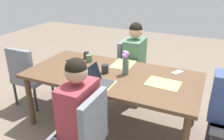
% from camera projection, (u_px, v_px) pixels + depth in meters
% --- Properties ---
extents(ground_plane, '(10.00, 10.00, 0.00)m').
position_uv_depth(ground_plane, '(112.00, 124.00, 3.04)').
color(ground_plane, '#756656').
extents(dining_table, '(2.06, 1.00, 0.73)m').
position_uv_depth(dining_table, '(112.00, 79.00, 2.78)').
color(dining_table, brown).
rests_on(dining_table, ground_plane).
extents(chair_near_left_near, '(0.44, 0.44, 0.90)m').
position_uv_depth(chair_near_left_near, '(83.00, 133.00, 2.10)').
color(chair_near_left_near, slate).
rests_on(chair_near_left_near, ground_plane).
extents(person_near_left_near, '(0.36, 0.40, 1.19)m').
position_uv_depth(person_near_left_near, '(80.00, 124.00, 2.17)').
color(person_near_left_near, '#2D2D33').
rests_on(person_near_left_near, ground_plane).
extents(chair_far_left_mid, '(0.44, 0.44, 0.90)m').
position_uv_depth(chair_far_left_mid, '(131.00, 66.00, 3.57)').
color(chair_far_left_mid, slate).
rests_on(chair_far_left_mid, ground_plane).
extents(person_far_left_mid, '(0.36, 0.40, 1.19)m').
position_uv_depth(person_far_left_mid, '(134.00, 67.00, 3.48)').
color(person_far_left_mid, '#2D2D33').
rests_on(person_far_left_mid, ground_plane).
extents(chair_head_left_right_near, '(0.44, 0.44, 0.90)m').
position_uv_depth(chair_head_left_right_near, '(28.00, 74.00, 3.29)').
color(chair_head_left_right_near, slate).
rests_on(chair_head_left_right_near, ground_plane).
extents(flower_vase, '(0.08, 0.11, 0.29)m').
position_uv_depth(flower_vase, '(126.00, 61.00, 2.68)').
color(flower_vase, '#4C6B60').
rests_on(flower_vase, dining_table).
extents(placemat_near_left_near, '(0.26, 0.36, 0.00)m').
position_uv_depth(placemat_near_left_near, '(100.00, 86.00, 2.46)').
color(placemat_near_left_near, '#9EBC66').
rests_on(placemat_near_left_near, dining_table).
extents(placemat_far_left_mid, '(0.27, 0.37, 0.00)m').
position_uv_depth(placemat_far_left_mid, '(123.00, 64.00, 3.03)').
color(placemat_far_left_mid, '#9EBC66').
rests_on(placemat_far_left_mid, dining_table).
extents(placemat_head_right_left_far, '(0.38, 0.28, 0.00)m').
position_uv_depth(placemat_head_right_left_far, '(163.00, 83.00, 2.52)').
color(placemat_head_right_left_far, '#9EBC66').
rests_on(placemat_head_right_left_far, dining_table).
extents(laptop_near_left_near, '(0.22, 0.32, 0.21)m').
position_uv_depth(laptop_near_left_near, '(97.00, 82.00, 2.44)').
color(laptop_near_left_near, '#38383D').
rests_on(laptop_near_left_near, dining_table).
extents(coffee_mug_near_left, '(0.09, 0.09, 0.10)m').
position_uv_depth(coffee_mug_near_left, '(89.00, 58.00, 3.09)').
color(coffee_mug_near_left, '#47704C').
rests_on(coffee_mug_near_left, dining_table).
extents(coffee_mug_near_right, '(0.08, 0.08, 0.10)m').
position_uv_depth(coffee_mug_near_right, '(105.00, 69.00, 2.75)').
color(coffee_mug_near_right, '#232328').
rests_on(coffee_mug_near_right, dining_table).
extents(coffee_mug_centre_left, '(0.07, 0.07, 0.10)m').
position_uv_depth(coffee_mug_centre_left, '(86.00, 55.00, 3.21)').
color(coffee_mug_centre_left, '#232328').
rests_on(coffee_mug_centre_left, dining_table).
extents(phone_black, '(0.15, 0.16, 0.01)m').
position_uv_depth(phone_black, '(71.00, 60.00, 3.16)').
color(phone_black, black).
rests_on(phone_black, dining_table).
extents(phone_silver, '(0.14, 0.17, 0.01)m').
position_uv_depth(phone_silver, '(177.00, 72.00, 2.78)').
color(phone_silver, silver).
rests_on(phone_silver, dining_table).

